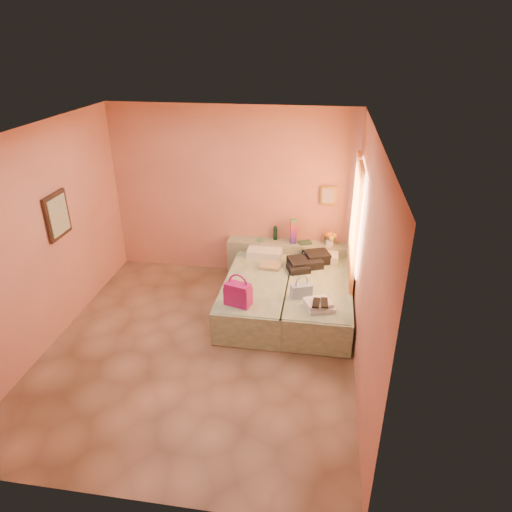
{
  "coord_description": "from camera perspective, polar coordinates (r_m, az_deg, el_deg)",
  "views": [
    {
      "loc": [
        1.47,
        -4.75,
        3.77
      ],
      "look_at": [
        0.61,
        0.85,
        0.98
      ],
      "focal_mm": 32.0,
      "sensor_mm": 36.0,
      "label": 1
    }
  ],
  "objects": [
    {
      "name": "clothes_pile",
      "position": [
        7.09,
        6.52,
        -0.69
      ],
      "size": [
        0.71,
        0.71,
        0.16
      ],
      "primitive_type": "cube",
      "rotation": [
        0.0,
        0.0,
        0.41
      ],
      "color": "black",
      "rests_on": "bed_right"
    },
    {
      "name": "room_walls",
      "position": [
        5.81,
        -4.39,
        6.2
      ],
      "size": [
        4.02,
        4.51,
        2.81
      ],
      "color": "tan",
      "rests_on": "ground"
    },
    {
      "name": "blue_handbag",
      "position": [
        6.27,
        5.69,
        -4.36
      ],
      "size": [
        0.31,
        0.22,
        0.18
      ],
      "primitive_type": "cube",
      "rotation": [
        0.0,
        0.0,
        0.4
      ],
      "color": "#42629E",
      "rests_on": "bed_right"
    },
    {
      "name": "bed_left",
      "position": [
        6.84,
        0.18,
        -4.75
      ],
      "size": [
        0.92,
        2.01,
        0.5
      ],
      "primitive_type": "cube",
      "rotation": [
        0.0,
        0.0,
        -0.01
      ],
      "color": "#B4CBA3",
      "rests_on": "ground"
    },
    {
      "name": "khaki_garment",
      "position": [
        7.03,
        1.8,
        -1.24
      ],
      "size": [
        0.33,
        0.27,
        0.05
      ],
      "primitive_type": "cube",
      "rotation": [
        0.0,
        0.0,
        -0.08
      ],
      "color": "tan",
      "rests_on": "bed_left"
    },
    {
      "name": "green_book",
      "position": [
        7.52,
        6.16,
        1.68
      ],
      "size": [
        0.24,
        0.21,
        0.03
      ],
      "primitive_type": "cube",
      "rotation": [
        0.0,
        0.0,
        0.38
      ],
      "color": "#264731",
      "rests_on": "headboard_ledge"
    },
    {
      "name": "sandal_pair",
      "position": [
        5.99,
        8.04,
        -5.85
      ],
      "size": [
        0.19,
        0.24,
        0.02
      ],
      "primitive_type": "cube",
      "rotation": [
        0.0,
        0.0,
        -0.05
      ],
      "color": "black",
      "rests_on": "towel_stack"
    },
    {
      "name": "rainbow_box",
      "position": [
        7.44,
        4.69,
        3.12
      ],
      "size": [
        0.11,
        0.11,
        0.42
      ],
      "primitive_type": "cube",
      "rotation": [
        0.0,
        0.0,
        0.25
      ],
      "color": "#B31673",
      "rests_on": "headboard_ledge"
    },
    {
      "name": "small_dish",
      "position": [
        7.58,
        0.6,
        2.04
      ],
      "size": [
        0.13,
        0.13,
        0.03
      ],
      "primitive_type": "cylinder",
      "rotation": [
        0.0,
        0.0,
        0.03
      ],
      "color": "#539974",
      "rests_on": "headboard_ledge"
    },
    {
      "name": "towel_stack",
      "position": [
        6.07,
        7.94,
        -6.1
      ],
      "size": [
        0.43,
        0.41,
        0.1
      ],
      "primitive_type": "cube",
      "rotation": [
        0.0,
        0.0,
        0.37
      ],
      "color": "white",
      "rests_on": "bed_right"
    },
    {
      "name": "bed_right",
      "position": [
        6.78,
        7.75,
        -5.3
      ],
      "size": [
        0.92,
        2.01,
        0.5
      ],
      "primitive_type": "cube",
      "rotation": [
        0.0,
        0.0,
        -0.01
      ],
      "color": "#B4CBA3",
      "rests_on": "ground"
    },
    {
      "name": "flower_vase",
      "position": [
        7.45,
        9.22,
        2.33
      ],
      "size": [
        0.24,
        0.24,
        0.29
      ],
      "primitive_type": "cube",
      "rotation": [
        0.0,
        0.0,
        -0.11
      ],
      "color": "white",
      "rests_on": "headboard_ledge"
    },
    {
      "name": "headboard_ledge",
      "position": [
        7.68,
        4.12,
        -0.48
      ],
      "size": [
        2.05,
        0.3,
        0.65
      ],
      "primitive_type": "cube",
      "color": "#95A083",
      "rests_on": "ground"
    },
    {
      "name": "magenta_handbag",
      "position": [
        6.05,
        -2.26,
        -4.72
      ],
      "size": [
        0.38,
        0.28,
        0.32
      ],
      "primitive_type": "cube",
      "rotation": [
        0.0,
        0.0,
        -0.27
      ],
      "color": "#B31673",
      "rests_on": "bed_left"
    },
    {
      "name": "water_bottle",
      "position": [
        7.59,
        2.43,
        2.87
      ],
      "size": [
        0.07,
        0.07,
        0.23
      ],
      "primitive_type": "cylinder",
      "rotation": [
        0.0,
        0.0,
        0.13
      ],
      "color": "#133421",
      "rests_on": "headboard_ledge"
    },
    {
      "name": "ground",
      "position": [
        6.24,
        -6.86,
        -11.17
      ],
      "size": [
        4.5,
        4.5,
        0.0
      ],
      "primitive_type": "plane",
      "color": "#9D795E",
      "rests_on": "ground"
    }
  ]
}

